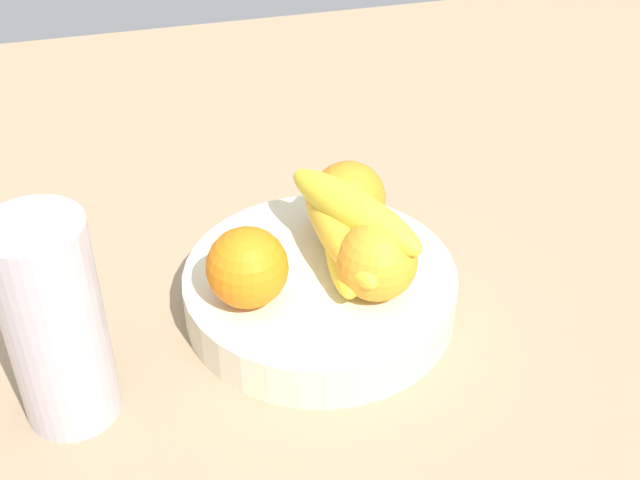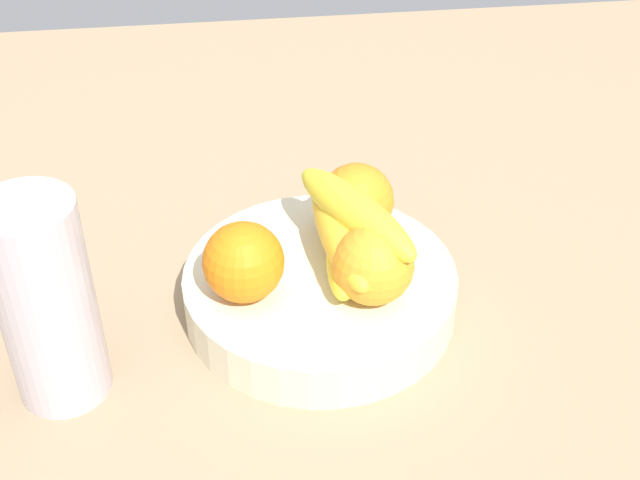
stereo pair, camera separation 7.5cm
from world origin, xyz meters
TOP-DOWN VIEW (x-y plane):
  - ground_plane at (0.00, 0.00)cm, footprint 180.00×140.00cm
  - fruit_bowl at (-3.42, 1.99)cm, footprint 26.60×26.60cm
  - orange_front_left at (3.89, 4.12)cm, footprint 7.57×7.57cm
  - orange_front_right at (-7.80, 5.97)cm, footprint 7.57×7.57cm
  - orange_center at (-7.91, -4.34)cm, footprint 7.57×7.57cm
  - banana_bunch at (-6.23, 1.08)cm, footprint 11.49×18.56cm
  - thermos_tumbler at (20.55, 9.40)cm, footprint 8.14×8.14cm

SIDE VIEW (x-z plane):
  - ground_plane at x=0.00cm, z-range -3.00..0.00cm
  - fruit_bowl at x=-3.42cm, z-range 0.00..4.64cm
  - orange_front_left at x=3.89cm, z-range 4.64..12.21cm
  - orange_front_right at x=-7.80cm, z-range 4.64..12.21cm
  - orange_center at x=-7.91cm, z-range 4.64..12.21cm
  - banana_bunch at x=-6.23cm, z-range 4.64..13.04cm
  - thermos_tumbler at x=20.55cm, z-range 0.00..19.91cm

